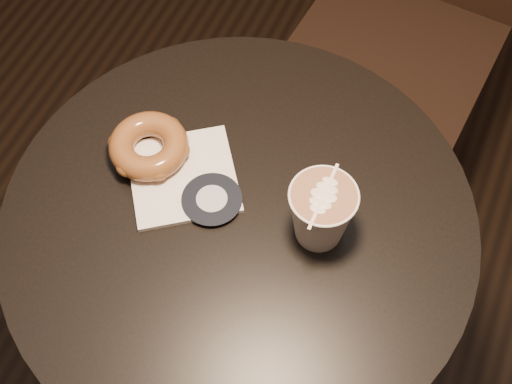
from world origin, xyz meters
TOP-DOWN VIEW (x-y plane):
  - cafe_table at (0.00, 0.00)m, footprint 0.70×0.70m
  - pastry_bag at (-0.10, 0.03)m, footprint 0.22×0.22m
  - doughnut at (-0.17, 0.04)m, footprint 0.12×0.12m
  - latte_cup at (0.12, 0.02)m, footprint 0.10×0.10m

SIDE VIEW (x-z plane):
  - cafe_table at x=0.00m, z-range 0.18..0.93m
  - pastry_bag at x=-0.10m, z-range 0.75..0.76m
  - doughnut at x=-0.17m, z-range 0.76..0.80m
  - latte_cup at x=0.12m, z-range 0.75..0.86m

